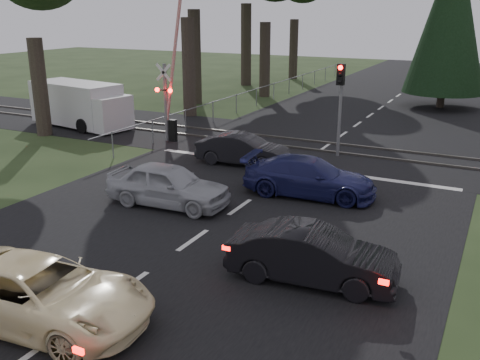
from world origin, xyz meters
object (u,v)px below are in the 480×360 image
Objects in this scene: cream_coupe at (41,293)px; dark_hatchback at (312,256)px; crossing_signal at (169,100)px; blue_sedan at (309,177)px; dark_car_far at (243,150)px; white_van at (82,105)px; silver_car at (168,185)px; traffic_signal_center at (340,94)px.

dark_hatchback is at bearing -51.80° from cream_coupe.
dark_hatchback is at bearing -43.45° from crossing_signal.
cream_coupe is at bearing 161.87° from blue_sedan.
cream_coupe is 1.04× the size of blue_sedan.
dark_car_far is at bearing 1.82° from cream_coupe.
blue_sedan is 4.59m from dark_car_far.
cream_coupe reaches higher than dark_car_far.
white_van reaches higher than cream_coupe.
crossing_signal is 16.24m from cream_coupe.
cream_coupe is 10.42m from blue_sedan.
crossing_signal reaches higher than silver_car.
crossing_signal is 1.49× the size of blue_sedan.
crossing_signal is at bearing 40.78° from dark_hatchback.
traffic_signal_center is at bearing 6.15° from crossing_signal.
blue_sedan is (3.87, 3.08, -0.04)m from silver_car.
crossing_signal is at bearing 30.05° from silver_car.
white_van is at bearing 34.69° from cream_coupe.
dark_hatchback is 0.87× the size of blue_sedan.
dark_hatchback is 6.69m from silver_car.
crossing_signal is 10.13m from blue_sedan.
silver_car is at bearing 123.03° from blue_sedan.
blue_sedan is at bearing -83.30° from traffic_signal_center.
crossing_signal reaches higher than dark_hatchback.
crossing_signal is 9.29m from silver_car.
white_van reaches higher than dark_hatchback.
traffic_signal_center reaches higher than cream_coupe.
silver_car is (-1.59, 7.08, 0.04)m from cream_coupe.
crossing_signal is at bearing -173.85° from traffic_signal_center.
crossing_signal reaches higher than blue_sedan.
dark_hatchback is at bearing -23.25° from white_van.
blue_sedan is (2.28, 10.16, 0.00)m from cream_coupe.
dark_hatchback is 10.36m from dark_car_far.
traffic_signal_center is 0.88× the size of blue_sedan.
dark_car_far is at bearing 51.73° from blue_sedan.
white_van is at bearing 51.49° from dark_hatchback.
dark_hatchback is 1.04× the size of dark_car_far.
crossing_signal reaches higher than cream_coupe.
cream_coupe is 6.16m from dark_hatchback.
blue_sedan reaches higher than cream_coupe.
white_van is (-15.23, 5.27, 0.55)m from blue_sedan.
traffic_signal_center is 0.63× the size of white_van.
dark_hatchback is at bearing -76.06° from traffic_signal_center.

